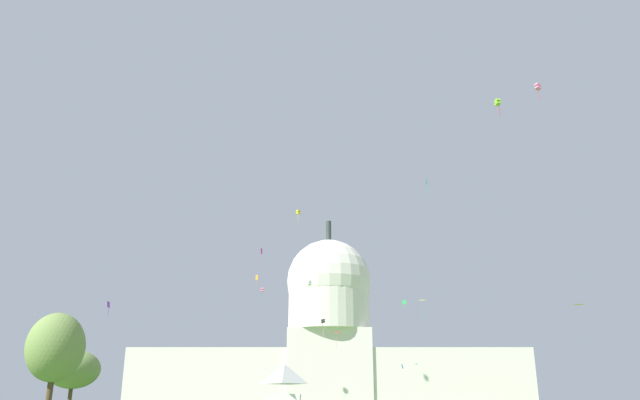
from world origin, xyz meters
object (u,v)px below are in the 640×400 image
at_px(capitol_building, 331,342).
at_px(kite_green_mid, 406,303).
at_px(kite_pink_high, 539,87).
at_px(kite_magenta_mid, 263,252).
at_px(kite_black_mid, 325,322).
at_px(kite_turquoise_high, 428,182).
at_px(kite_pink_mid, 264,290).
at_px(kite_violet_low, 110,306).
at_px(tree_west_near, 57,348).
at_px(kite_yellow_high, 300,212).
at_px(event_tent, 285,390).
at_px(kite_yellow_mid, 424,303).
at_px(kite_gold_low, 581,307).
at_px(kite_lime_high, 499,102).
at_px(kite_cyan_low, 420,365).
at_px(tree_west_far, 75,369).
at_px(kite_blue_low, 404,366).
at_px(kite_orange_mid, 258,278).
at_px(kite_red_low, 338,335).

bearing_deg(capitol_building, kite_green_mid, -61.11).
relative_size(kite_pink_high, kite_magenta_mid, 1.43).
bearing_deg(kite_black_mid, kite_turquoise_high, -111.17).
relative_size(kite_black_mid, kite_pink_mid, 1.16).
distance_m(kite_green_mid, kite_violet_low, 95.13).
relative_size(tree_west_near, kite_pink_high, 4.02).
xyz_separation_m(kite_green_mid, kite_yellow_high, (-29.56, -5.01, 24.80)).
distance_m(event_tent, kite_yellow_mid, 94.68).
xyz_separation_m(tree_west_near, kite_gold_low, (72.01, -4.02, 5.02)).
xyz_separation_m(kite_turquoise_high, kite_lime_high, (-0.50, -65.93, -10.82)).
distance_m(capitol_building, tree_west_near, 126.59).
distance_m(event_tent, kite_cyan_low, 78.09).
height_order(capitol_building, kite_cyan_low, capitol_building).
distance_m(tree_west_far, kite_turquoise_high, 96.40).
bearing_deg(capitol_building, kite_lime_high, -78.60).
distance_m(kite_lime_high, kite_yellow_high, 86.83).
height_order(kite_turquoise_high, kite_black_mid, kite_turquoise_high).
xyz_separation_m(kite_blue_low, kite_orange_mid, (-39.86, -14.93, 22.03)).
bearing_deg(kite_lime_high, kite_magenta_mid, 120.54).
xyz_separation_m(kite_red_low, kite_turquoise_high, (24.98, 33.04, 42.89)).
relative_size(kite_yellow_mid, kite_green_mid, 1.58).
xyz_separation_m(kite_black_mid, kite_blue_low, (22.33, 45.68, -6.70)).
bearing_deg(kite_pink_mid, kite_pink_high, -67.32).
distance_m(tree_west_near, tree_west_far, 20.10).
bearing_deg(kite_cyan_low, kite_magenta_mid, 158.09).
bearing_deg(kite_yellow_mid, kite_pink_mid, 174.60).
relative_size(kite_cyan_low, kite_yellow_high, 0.49).
relative_size(event_tent, kite_magenta_mid, 2.72).
bearing_deg(kite_black_mid, kite_yellow_mid, -95.83).
bearing_deg(capitol_building, kite_red_low, -89.96).
xyz_separation_m(kite_violet_low, kite_orange_mid, (15.53, 67.30, 17.49)).
distance_m(kite_red_low, kite_pink_mid, 64.13).
bearing_deg(tree_west_far, kite_red_low, 14.27).
bearing_deg(kite_turquoise_high, kite_lime_high, 60.59).
height_order(kite_gold_low, kite_violet_low, kite_violet_low).
relative_size(tree_west_near, tree_west_far, 1.34).
relative_size(kite_pink_high, kite_green_mid, 1.31).
relative_size(kite_pink_high, kite_yellow_mid, 0.83).
bearing_deg(tree_west_near, tree_west_far, 103.76).
xyz_separation_m(kite_green_mid, kite_turquoise_high, (4.66, -18.80, 28.72)).
bearing_deg(tree_west_far, event_tent, -35.83).
bearing_deg(tree_west_far, kite_pink_high, -4.48).
relative_size(tree_west_far, kite_gold_low, 6.86).
height_order(kite_pink_mid, kite_yellow_high, kite_yellow_high).
distance_m(kite_red_low, kite_black_mid, 13.23).
distance_m(capitol_building, kite_pink_mid, 38.53).
xyz_separation_m(tree_west_far, kite_yellow_high, (35.45, 58.19, 45.75)).
height_order(kite_magenta_mid, kite_blue_low, kite_magenta_mid).
xyz_separation_m(event_tent, kite_yellow_mid, (32.27, 85.66, 24.21)).
bearing_deg(kite_yellow_high, kite_pink_mid, -177.79).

